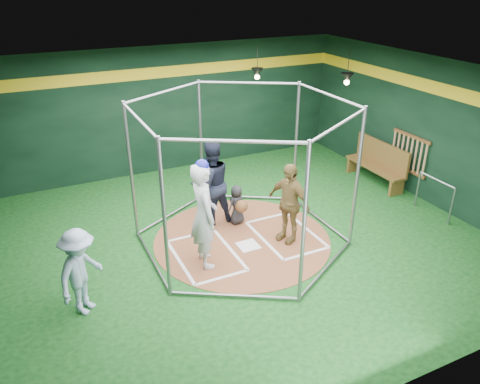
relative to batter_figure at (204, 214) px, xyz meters
name	(u,v)px	position (x,y,z in m)	size (l,w,h in m)	color
room_shell	(242,164)	(1.04, 0.49, 0.66)	(10.10, 9.10, 3.53)	#0D3D11
clay_disc	(242,239)	(1.04, 0.48, -1.09)	(3.80, 3.80, 0.01)	brown
home_plate	(248,245)	(1.04, 0.18, -1.08)	(0.43, 0.43, 0.01)	white
batter_box_left	(206,255)	(0.09, 0.23, -1.08)	(1.17, 1.77, 0.01)	white
batter_box_right	(286,234)	(1.99, 0.23, -1.08)	(1.17, 1.77, 0.01)	white
batting_cage	(242,176)	(1.04, 0.48, 0.40)	(4.05, 4.67, 3.00)	gray
bat_rack	(409,153)	(5.97, 0.88, -0.05)	(0.07, 1.25, 0.98)	brown
pendant_lamp_near	(257,73)	(3.24, 4.08, 1.64)	(0.34, 0.34, 0.90)	black
pendant_lamp_far	(347,78)	(5.04, 2.48, 1.64)	(0.34, 0.34, 0.90)	black
batter_figure	(204,214)	(0.00, 0.00, 0.00)	(0.58, 0.82, 2.20)	silver
visitor_leopard	(289,203)	(1.92, 0.06, -0.21)	(1.03, 0.43, 1.76)	#A28445
catcher_figure	(237,205)	(1.25, 1.15, -0.61)	(0.52, 0.60, 0.93)	black
umpire	(211,183)	(0.75, 1.47, -0.11)	(0.95, 0.74, 1.95)	black
bystander_blue	(81,272)	(-2.37, -0.44, -0.31)	(1.02, 0.58, 1.57)	#A5BCDA
dugout_bench	(378,162)	(5.68, 1.61, -0.52)	(0.46, 1.95, 1.14)	brown
steel_railing	(435,191)	(5.59, -0.46, -0.48)	(0.05, 1.08, 0.93)	gray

